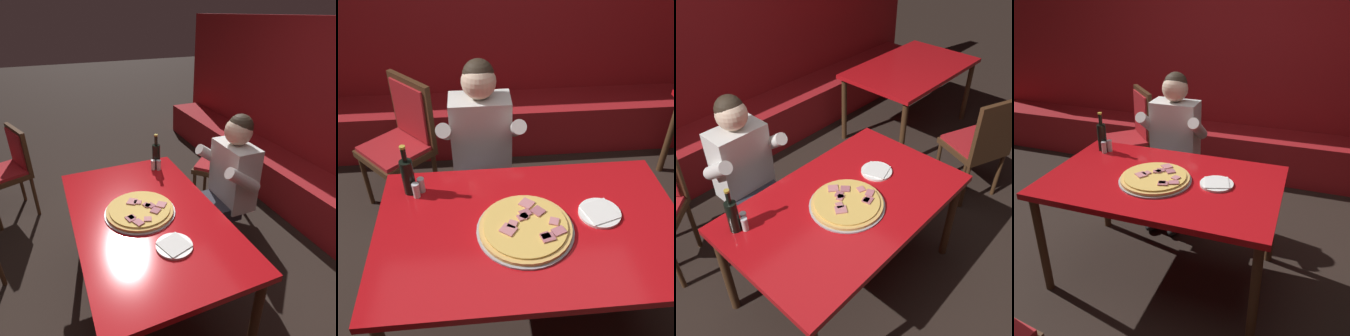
% 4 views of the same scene
% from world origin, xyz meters
% --- Properties ---
extents(ground_plane, '(24.00, 24.00, 0.00)m').
position_xyz_m(ground_plane, '(0.00, 0.00, 0.00)').
color(ground_plane, black).
extents(booth_bench, '(6.46, 0.48, 0.46)m').
position_xyz_m(booth_bench, '(0.00, 1.86, 0.23)').
color(booth_bench, '#A3191E').
rests_on(booth_bench, ground_plane).
extents(main_dining_table, '(1.50, 0.92, 0.76)m').
position_xyz_m(main_dining_table, '(0.00, 0.00, 0.69)').
color(main_dining_table, '#422816').
rests_on(main_dining_table, ground_plane).
extents(pizza, '(0.46, 0.46, 0.05)m').
position_xyz_m(pizza, '(-0.03, -0.03, 0.78)').
color(pizza, '#9E9EA3').
rests_on(pizza, main_dining_table).
extents(plate_white_paper, '(0.21, 0.21, 0.02)m').
position_xyz_m(plate_white_paper, '(0.35, 0.04, 0.77)').
color(plate_white_paper, white).
rests_on(plate_white_paper, main_dining_table).
extents(beer_bottle, '(0.07, 0.07, 0.29)m').
position_xyz_m(beer_bottle, '(-0.60, 0.30, 0.87)').
color(beer_bottle, black).
rests_on(beer_bottle, main_dining_table).
extents(shaker_black_pepper, '(0.04, 0.04, 0.09)m').
position_xyz_m(shaker_black_pepper, '(-0.57, 0.26, 0.80)').
color(shaker_black_pepper, silver).
rests_on(shaker_black_pepper, main_dining_table).
extents(shaker_parmesan, '(0.04, 0.04, 0.09)m').
position_xyz_m(shaker_parmesan, '(-0.54, 0.30, 0.80)').
color(shaker_parmesan, silver).
rests_on(shaker_parmesan, main_dining_table).
extents(diner_seated_blue_shirt, '(0.53, 0.53, 1.27)m').
position_xyz_m(diner_seated_blue_shirt, '(-0.21, 0.73, 0.71)').
color(diner_seated_blue_shirt, black).
rests_on(diner_seated_blue_shirt, ground_plane).
extents(dining_chair_by_booth, '(0.57, 0.57, 1.00)m').
position_xyz_m(dining_chair_by_booth, '(1.47, -0.21, 0.58)').
color(dining_chair_by_booth, '#422816').
rests_on(dining_chair_by_booth, ground_plane).
extents(background_dining_table, '(1.43, 0.89, 0.76)m').
position_xyz_m(background_dining_table, '(2.05, 0.91, 0.69)').
color(background_dining_table, '#422816').
rests_on(background_dining_table, ground_plane).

